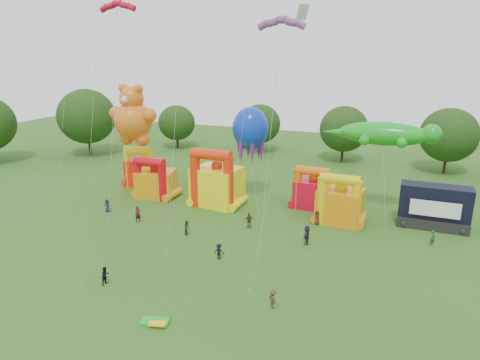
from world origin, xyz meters
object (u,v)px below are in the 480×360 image
(stage_trailer, at_px, (434,207))
(spectator_0, at_px, (107,206))
(gecko_kite, at_px, (384,156))
(octopus_kite, at_px, (252,154))
(teddy_bear_kite, at_px, (132,122))
(spectator_4, at_px, (249,221))
(bouncy_castle_2, at_px, (216,183))
(bouncy_castle_0, at_px, (144,170))

(stage_trailer, relative_size, spectator_0, 4.56)
(gecko_kite, relative_size, octopus_kite, 1.09)
(teddy_bear_kite, bearing_deg, octopus_kite, 8.02)
(octopus_kite, bearing_deg, gecko_kite, 2.79)
(stage_trailer, bearing_deg, spectator_4, -157.72)
(teddy_bear_kite, bearing_deg, spectator_4, -17.73)
(spectator_4, bearing_deg, spectator_0, -24.46)
(octopus_kite, distance_m, spectator_0, 18.59)
(spectator_0, bearing_deg, spectator_4, -10.23)
(stage_trailer, relative_size, gecko_kite, 0.55)
(stage_trailer, distance_m, octopus_kite, 21.61)
(bouncy_castle_2, distance_m, gecko_kite, 20.06)
(gecko_kite, bearing_deg, stage_trailer, -12.26)
(teddy_bear_kite, xyz_separation_m, octopus_kite, (15.76, 2.22, -3.35))
(spectator_0, bearing_deg, stage_trailer, -1.02)
(bouncy_castle_0, xyz_separation_m, spectator_4, (19.23, -8.95, -1.39))
(bouncy_castle_2, bearing_deg, spectator_0, -147.94)
(octopus_kite, bearing_deg, bouncy_castle_2, -144.77)
(bouncy_castle_2, bearing_deg, stage_trailer, 4.94)
(teddy_bear_kite, xyz_separation_m, gecko_kite, (31.29, 2.98, -2.40))
(gecko_kite, bearing_deg, bouncy_castle_2, -170.00)
(bouncy_castle_0, xyz_separation_m, octopus_kite, (16.59, -0.85, 4.03))
(bouncy_castle_0, distance_m, bouncy_castle_2, 13.33)
(stage_trailer, height_order, octopus_kite, octopus_kite)
(bouncy_castle_0, xyz_separation_m, teddy_bear_kite, (0.83, -3.07, 7.38))
(bouncy_castle_0, bearing_deg, octopus_kite, -2.93)
(stage_trailer, relative_size, octopus_kite, 0.60)
(bouncy_castle_2, height_order, octopus_kite, octopus_kite)
(stage_trailer, bearing_deg, teddy_bear_kite, -177.31)
(teddy_bear_kite, bearing_deg, bouncy_castle_2, -2.00)
(bouncy_castle_0, xyz_separation_m, gecko_kite, (32.11, -0.09, 4.98))
(teddy_bear_kite, relative_size, spectator_4, 8.41)
(bouncy_castle_2, height_order, teddy_bear_kite, teddy_bear_kite)
(bouncy_castle_2, distance_m, spectator_4, 8.61)
(teddy_bear_kite, distance_m, octopus_kite, 16.27)
(stage_trailer, distance_m, spectator_0, 37.32)
(octopus_kite, distance_m, spectator_4, 10.10)
(gecko_kite, bearing_deg, teddy_bear_kite, -174.56)
(bouncy_castle_0, distance_m, spectator_0, 10.72)
(bouncy_castle_0, bearing_deg, stage_trailer, -2.02)
(bouncy_castle_2, bearing_deg, gecko_kite, 10.00)
(spectator_0, height_order, spectator_4, spectator_4)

